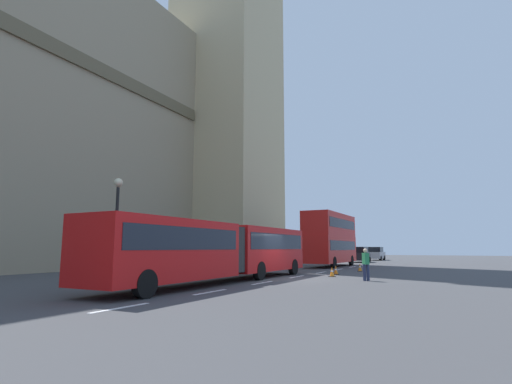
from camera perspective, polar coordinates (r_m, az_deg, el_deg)
ground_plane at (r=22.47m, az=4.37°, el=-12.59°), size 160.00×160.00×0.00m
lane_centre_marking at (r=26.17m, az=7.90°, el=-11.90°), size 34.40×0.16×0.01m
articulated_bus at (r=20.20m, az=-4.97°, el=-8.12°), size 16.47×2.54×2.90m
double_decker_bus at (r=37.64m, az=10.87°, el=-6.56°), size 9.54×2.54×4.90m
sedan_lead at (r=49.39m, az=14.99°, el=-8.87°), size 4.40×1.86×1.85m
sedan_trailing at (r=58.18m, az=17.23°, el=-8.63°), size 4.40×1.86×1.85m
traffic_cone_west at (r=24.45m, az=11.09°, el=-11.44°), size 0.36×0.36×0.58m
traffic_cone_middle at (r=26.44m, az=11.65°, el=-11.16°), size 0.36×0.36×0.58m
traffic_cone_east at (r=30.42m, az=15.01°, el=-10.64°), size 0.36×0.36×0.58m
street_lamp at (r=20.92m, az=-19.80°, el=-4.08°), size 0.44×0.44×5.27m
pedestrian_near_cones at (r=21.78m, az=15.81°, el=-10.04°), size 0.46×0.43×1.69m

